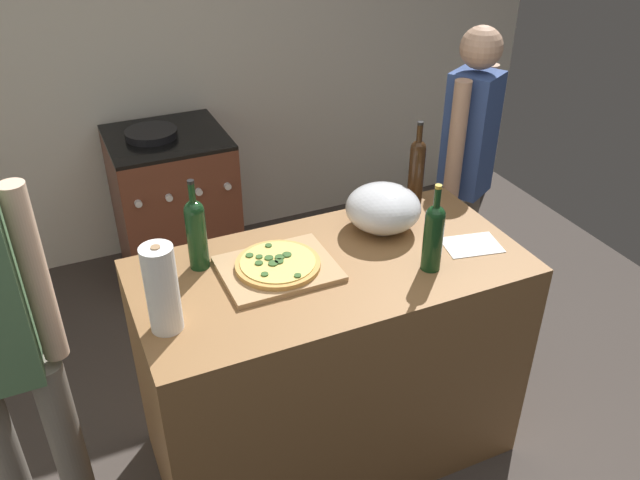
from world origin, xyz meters
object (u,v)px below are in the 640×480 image
at_px(person_in_stripes, 1,343).
at_px(person_in_red, 466,170).
at_px(wine_bottle_dark, 417,169).
at_px(wine_bottle_amber, 196,231).
at_px(stove, 175,206).
at_px(pizza, 278,264).
at_px(paper_towel_roll, 162,289).
at_px(wine_bottle_clear, 433,235).
at_px(mixing_bowl, 383,208).

bearing_deg(person_in_stripes, person_in_red, 14.97).
relative_size(wine_bottle_dark, wine_bottle_amber, 1.05).
distance_m(wine_bottle_amber, stove, 1.54).
height_order(person_in_stripes, person_in_red, person_in_stripes).
distance_m(pizza, paper_towel_roll, 0.47).
xyz_separation_m(wine_bottle_clear, person_in_red, (0.65, 0.70, -0.19)).
height_order(paper_towel_roll, wine_bottle_clear, wine_bottle_clear).
bearing_deg(wine_bottle_amber, paper_towel_roll, -122.27).
height_order(paper_towel_roll, person_in_red, person_in_red).
xyz_separation_m(wine_bottle_dark, stove, (-0.77, 1.29, -0.65)).
distance_m(wine_bottle_dark, person_in_stripes, 1.64).
xyz_separation_m(mixing_bowl, person_in_red, (0.67, 0.39, -0.14)).
height_order(mixing_bowl, person_in_stripes, person_in_stripes).
relative_size(person_in_stripes, person_in_red, 1.08).
xyz_separation_m(wine_bottle_clear, wine_bottle_amber, (-0.75, 0.35, 0.01)).
distance_m(mixing_bowl, paper_towel_roll, 0.95).
xyz_separation_m(mixing_bowl, stove, (-0.54, 1.42, -0.58)).
bearing_deg(paper_towel_roll, person_in_red, 22.25).
height_order(wine_bottle_clear, wine_bottle_amber, wine_bottle_amber).
relative_size(mixing_bowl, person_in_red, 0.19).
relative_size(paper_towel_roll, person_in_red, 0.19).
height_order(mixing_bowl, wine_bottle_amber, wine_bottle_amber).
bearing_deg(mixing_bowl, person_in_red, 29.91).
height_order(wine_bottle_amber, person_in_red, person_in_red).
bearing_deg(wine_bottle_clear, wine_bottle_dark, 65.66).
relative_size(wine_bottle_clear, person_in_red, 0.21).
distance_m(wine_bottle_clear, wine_bottle_dark, 0.49).
distance_m(pizza, wine_bottle_dark, 0.76).
bearing_deg(wine_bottle_amber, pizza, -30.41).
relative_size(pizza, wine_bottle_dark, 0.84).
distance_m(wine_bottle_amber, person_in_red, 1.45).
height_order(mixing_bowl, wine_bottle_dark, wine_bottle_dark).
height_order(wine_bottle_clear, wine_bottle_dark, wine_bottle_dark).
bearing_deg(pizza, person_in_stripes, -176.61).
bearing_deg(wine_bottle_clear, stove, 108.08).
distance_m(pizza, wine_bottle_amber, 0.31).
relative_size(wine_bottle_dark, stove, 0.39).
xyz_separation_m(pizza, person_in_red, (1.15, 0.50, -0.08)).
relative_size(pizza, person_in_stripes, 0.18).
bearing_deg(wine_bottle_amber, person_in_red, 14.22).
bearing_deg(person_in_stripes, pizza, 3.39).
bearing_deg(paper_towel_roll, wine_bottle_clear, -3.32).
relative_size(pizza, mixing_bowl, 1.03).
xyz_separation_m(wine_bottle_clear, stove, (-0.57, 1.73, -0.63)).
bearing_deg(stove, person_in_stripes, -118.06).
bearing_deg(mixing_bowl, person_in_stripes, -173.22).
xyz_separation_m(pizza, wine_bottle_amber, (-0.24, 0.14, 0.12)).
distance_m(paper_towel_roll, person_in_red, 1.72).
xyz_separation_m(stove, person_in_stripes, (-0.84, -1.58, 0.52)).
bearing_deg(person_in_stripes, wine_bottle_clear, -6.09).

